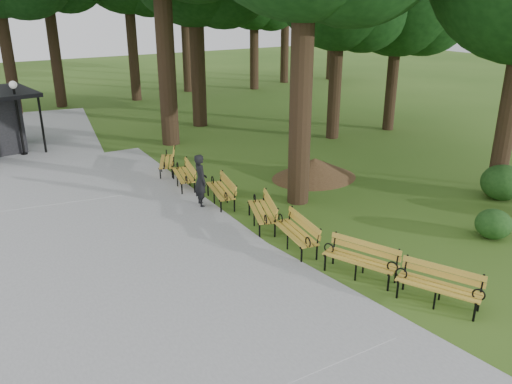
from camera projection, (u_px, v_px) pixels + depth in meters
ground at (267, 240)px, 14.45m from camera, size 100.00×100.00×0.00m
path at (94, 233)px, 14.80m from camera, size 12.00×38.00×0.06m
person at (201, 181)px, 16.48m from camera, size 0.52×0.69×1.74m
lamp_post at (16, 103)px, 21.37m from camera, size 0.32×0.32×3.17m
dirt_mound at (314, 168)px, 19.29m from camera, size 2.79×2.79×0.76m
bench_0 at (439, 287)px, 11.24m from camera, size 1.38×1.99×0.88m
bench_1 at (360, 260)px, 12.37m from camera, size 1.31×2.00×0.88m
bench_2 at (295, 233)px, 13.82m from camera, size 0.96×1.98×0.88m
bench_3 at (262, 212)px, 15.19m from camera, size 1.29×2.00×0.88m
bench_4 at (221, 191)px, 16.84m from camera, size 1.05×2.00×0.88m
bench_5 at (183, 175)px, 18.33m from camera, size 1.07×2.00×0.88m
bench_6 at (167, 162)px, 19.84m from camera, size 1.40×1.99×0.88m
shrub_0 at (500, 199)px, 17.36m from camera, size 1.40×1.40×1.19m
shrub_2 at (491, 238)px, 14.56m from camera, size 0.99×0.99×0.84m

